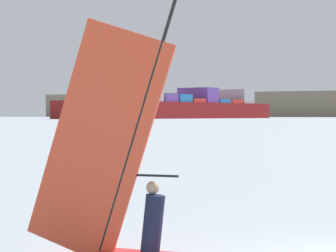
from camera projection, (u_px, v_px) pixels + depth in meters
windsurfer at (132, 191)px, 12.87m from camera, size 4.04×1.14×4.59m
cargo_ship at (172, 106)px, 513.88m from camera, size 116.77×186.82×35.11m
distant_headland at (157, 106)px, 1086.01m from camera, size 1176.14×593.12×28.48m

